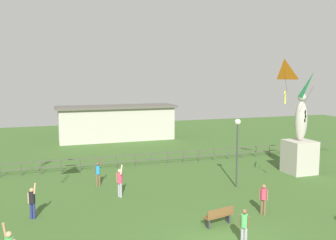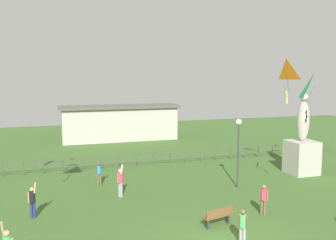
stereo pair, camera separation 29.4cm
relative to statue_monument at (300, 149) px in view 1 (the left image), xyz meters
name	(u,v)px [view 1 (the left image)]	position (x,y,z in m)	size (l,w,h in m)	color
statue_monument	(300,149)	(0.00, 0.00, 0.00)	(1.88, 1.88, 5.67)	#B2AD9E
lamppost	(237,138)	(-5.89, -1.57, 1.41)	(0.36, 0.36, 4.27)	#38383D
park_bench	(219,216)	(-9.52, -6.49, -1.25)	(1.55, 0.74, 0.85)	brown
person_0	(120,181)	(-13.10, -1.12, -0.75)	(0.32, 0.51, 1.92)	#99999E
person_1	(244,224)	(-9.42, -8.57, -0.85)	(0.32, 0.37, 1.51)	#99999E
person_2	(263,197)	(-6.83, -5.98, -0.83)	(0.31, 0.40, 1.55)	brown
person_4	(98,172)	(-14.00, 1.43, -0.84)	(0.45, 0.28, 1.76)	brown
person_5	(32,201)	(-17.72, -2.92, -0.82)	(0.44, 0.38, 1.80)	navy
kite_2	(284,72)	(-2.29, -1.01, 5.41)	(1.37, 1.37, 2.83)	orange
kite_3	(313,87)	(-3.54, -5.27, 4.58)	(1.14, 1.26, 2.62)	#1EB759
waterfront_railing	(140,158)	(-10.31, 5.43, -1.10)	(36.03, 0.06, 0.95)	#4C4742
pavilion_building	(117,123)	(-9.85, 17.43, 0.18)	(12.66, 3.81, 3.73)	#B7B2A3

